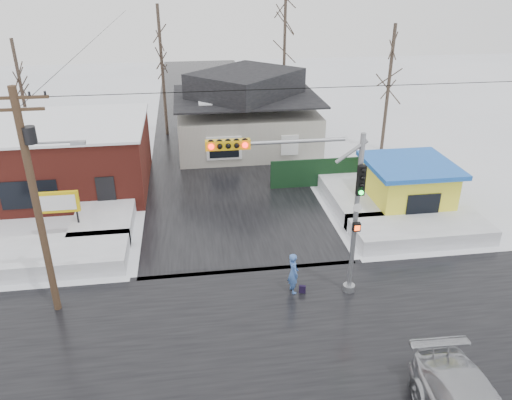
{
  "coord_description": "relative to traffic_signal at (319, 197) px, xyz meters",
  "views": [
    {
      "loc": [
        -2.41,
        -13.8,
        12.59
      ],
      "look_at": [
        0.48,
        6.24,
        3.0
      ],
      "focal_mm": 35.0,
      "sensor_mm": 36.0,
      "label": 1
    }
  ],
  "objects": [
    {
      "name": "ground",
      "position": [
        -2.43,
        -2.97,
        -4.54
      ],
      "size": [
        120.0,
        120.0,
        0.0
      ],
      "primitive_type": "plane",
      "color": "white",
      "rests_on": "ground"
    },
    {
      "name": "road_ns",
      "position": [
        -2.43,
        -2.97,
        -4.53
      ],
      "size": [
        10.0,
        120.0,
        0.02
      ],
      "primitive_type": "cube",
      "color": "black",
      "rests_on": "ground"
    },
    {
      "name": "road_ew",
      "position": [
        -2.43,
        -2.97,
        -4.53
      ],
      "size": [
        120.0,
        10.0,
        0.02
      ],
      "primitive_type": "cube",
      "color": "black",
      "rests_on": "ground"
    },
    {
      "name": "snowbank_nw",
      "position": [
        -11.43,
        4.03,
        -4.14
      ],
      "size": [
        7.0,
        3.0,
        0.8
      ],
      "primitive_type": "cube",
      "color": "white",
      "rests_on": "ground"
    },
    {
      "name": "snowbank_ne",
      "position": [
        6.57,
        4.03,
        -4.14
      ],
      "size": [
        7.0,
        3.0,
        0.8
      ],
      "primitive_type": "cube",
      "color": "white",
      "rests_on": "ground"
    },
    {
      "name": "snowbank_nside_w",
      "position": [
        -9.43,
        9.03,
        -4.14
      ],
      "size": [
        3.0,
        8.0,
        0.8
      ],
      "primitive_type": "cube",
      "color": "white",
      "rests_on": "ground"
    },
    {
      "name": "snowbank_nside_e",
      "position": [
        4.57,
        9.03,
        -4.14
      ],
      "size": [
        3.0,
        8.0,
        0.8
      ],
      "primitive_type": "cube",
      "color": "white",
      "rests_on": "ground"
    },
    {
      "name": "traffic_signal",
      "position": [
        0.0,
        0.0,
        0.0
      ],
      "size": [
        6.05,
        0.68,
        7.0
      ],
      "color": "gray",
      "rests_on": "ground"
    },
    {
      "name": "utility_pole",
      "position": [
        -10.36,
        0.53,
        0.57
      ],
      "size": [
        3.15,
        0.44,
        9.0
      ],
      "color": "#382619",
      "rests_on": "ground"
    },
    {
      "name": "brick_building",
      "position": [
        -13.43,
        13.03,
        -2.46
      ],
      "size": [
        12.2,
        8.2,
        4.12
      ],
      "color": "maroon",
      "rests_on": "ground"
    },
    {
      "name": "marquee_sign",
      "position": [
        -11.43,
        6.53,
        -2.62
      ],
      "size": [
        2.2,
        0.21,
        2.55
      ],
      "color": "black",
      "rests_on": "ground"
    },
    {
      "name": "house",
      "position": [
        -0.43,
        19.03,
        -1.92
      ],
      "size": [
        10.4,
        8.4,
        5.76
      ],
      "color": "#AEAA9D",
      "rests_on": "ground"
    },
    {
      "name": "kiosk",
      "position": [
        7.07,
        7.03,
        -3.08
      ],
      "size": [
        4.6,
        4.6,
        2.88
      ],
      "color": "#FCF338",
      "rests_on": "ground"
    },
    {
      "name": "fence",
      "position": [
        4.07,
        11.03,
        -3.64
      ],
      "size": [
        8.0,
        0.12,
        1.8
      ],
      "primitive_type": "cube",
      "color": "black",
      "rests_on": "ground"
    },
    {
      "name": "tree_far_left",
      "position": [
        -6.43,
        23.03,
        3.41
      ],
      "size": [
        3.0,
        3.0,
        10.0
      ],
      "color": "#332821",
      "rests_on": "ground"
    },
    {
      "name": "tree_far_mid",
      "position": [
        3.57,
        25.03,
        5.0
      ],
      "size": [
        3.0,
        3.0,
        12.0
      ],
      "color": "#332821",
      "rests_on": "ground"
    },
    {
      "name": "tree_far_right",
      "position": [
        9.57,
        17.03,
        2.62
      ],
      "size": [
        3.0,
        3.0,
        9.0
      ],
      "color": "#332821",
      "rests_on": "ground"
    },
    {
      "name": "tree_far_west",
      "position": [
        -16.43,
        21.03,
        1.82
      ],
      "size": [
        3.0,
        3.0,
        8.0
      ],
      "color": "#332821",
      "rests_on": "ground"
    },
    {
      "name": "pedestrian",
      "position": [
        -0.81,
        0.32,
        -3.62
      ],
      "size": [
        0.55,
        0.73,
        1.83
      ],
      "primitive_type": "imported",
      "rotation": [
        0.0,
        0.0,
        1.74
      ],
      "color": "#416AB7",
      "rests_on": "ground"
    },
    {
      "name": "shopping_bag",
      "position": [
        -0.43,
        0.16,
        -4.36
      ],
      "size": [
        0.3,
        0.2,
        0.35
      ],
      "primitive_type": "cube",
      "rotation": [
        0.0,
        0.0,
        -0.3
      ],
      "color": "black",
      "rests_on": "ground"
    }
  ]
}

